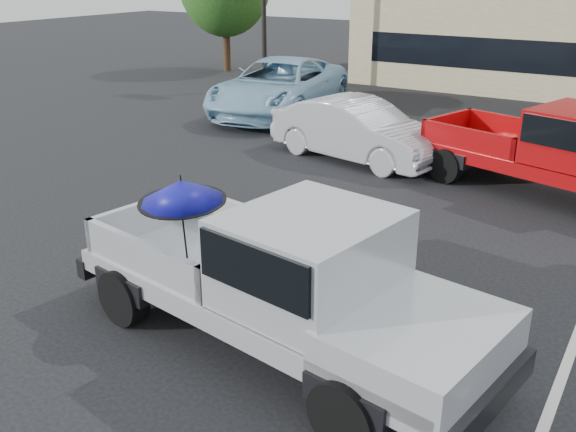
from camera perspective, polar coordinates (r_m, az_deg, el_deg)
name	(u,v)px	position (r m, az deg, el deg)	size (l,w,h in m)	color
ground	(308,331)	(8.47, 1.82, -10.15)	(90.00, 90.00, 0.00)	black
stripe_left	(219,232)	(11.46, -6.19, -1.45)	(0.12, 5.00, 0.01)	silver
silver_pickup	(294,276)	(7.51, 0.57, -5.37)	(5.93, 2.85, 2.06)	black
red_pickup	(570,150)	(13.90, 23.78, 5.37)	(5.95, 3.46, 1.86)	black
silver_sedan	(358,130)	(15.60, 6.21, 7.59)	(1.55, 4.44, 1.46)	#BBBCC3
blue_suv	(279,87)	(20.54, -0.79, 11.41)	(2.83, 6.13, 1.70)	#93C0DC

